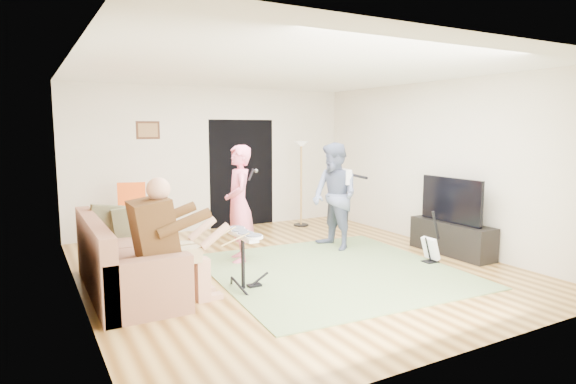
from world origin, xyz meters
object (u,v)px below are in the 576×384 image
(sofa, at_px, (121,267))
(guitarist, at_px, (335,196))
(tv_cabinet, at_px, (452,238))
(torchiere_lamp, at_px, (301,168))
(singer, at_px, (239,204))
(guitar_spare, at_px, (431,248))
(television, at_px, (451,200))
(drum_kit, at_px, (243,264))
(dining_chair, at_px, (132,227))

(sofa, bearing_deg, guitarist, 7.73)
(guitarist, relative_size, tv_cabinet, 1.22)
(guitarist, height_order, torchiere_lamp, guitarist)
(singer, distance_m, guitar_spare, 2.85)
(singer, bearing_deg, sofa, -57.65)
(guitar_spare, bearing_deg, guitarist, 118.59)
(torchiere_lamp, height_order, television, torchiere_lamp)
(singer, relative_size, television, 1.50)
(drum_kit, xyz_separation_m, singer, (0.46, 1.18, 0.53))
(sofa, height_order, singer, singer)
(guitar_spare, xyz_separation_m, torchiere_lamp, (-0.27, 3.22, 0.93))
(drum_kit, distance_m, guitar_spare, 2.85)
(singer, relative_size, guitarist, 0.99)
(television, bearing_deg, torchiere_lamp, 106.32)
(drum_kit, bearing_deg, tv_cabinet, -0.73)
(sofa, relative_size, tv_cabinet, 1.58)
(dining_chair, distance_m, television, 5.02)
(singer, xyz_separation_m, tv_cabinet, (3.04, -1.23, -0.60))
(sofa, distance_m, singer, 1.92)
(sofa, xyz_separation_m, dining_chair, (0.52, 1.97, 0.08))
(guitarist, height_order, dining_chair, guitarist)
(guitarist, relative_size, dining_chair, 1.60)
(sofa, distance_m, tv_cabinet, 4.85)
(sofa, distance_m, dining_chair, 2.03)
(torchiere_lamp, bearing_deg, guitar_spare, -85.23)
(dining_chair, bearing_deg, drum_kit, -58.20)
(guitarist, bearing_deg, torchiere_lamp, 161.41)
(guitarist, height_order, tv_cabinet, guitarist)
(singer, distance_m, torchiere_lamp, 2.77)
(singer, xyz_separation_m, dining_chair, (-1.24, 1.43, -0.47))
(guitarist, bearing_deg, singer, -96.64)
(sofa, relative_size, dining_chair, 2.07)
(drum_kit, relative_size, singer, 0.43)
(sofa, relative_size, television, 1.96)
(sofa, height_order, dining_chair, dining_chair)
(drum_kit, height_order, guitarist, guitarist)
(sofa, xyz_separation_m, torchiere_lamp, (3.87, 2.31, 0.85))
(drum_kit, xyz_separation_m, dining_chair, (-0.78, 2.62, 0.06))
(singer, distance_m, television, 3.23)
(sofa, relative_size, guitar_spare, 2.91)
(dining_chair, relative_size, tv_cabinet, 0.76)
(sofa, relative_size, guitarist, 1.29)
(torchiere_lamp, xyz_separation_m, tv_cabinet, (0.93, -3.01, -0.90))
(torchiere_lamp, bearing_deg, dining_chair, -174.09)
(guitarist, xyz_separation_m, guitar_spare, (0.75, -1.37, -0.64))
(drum_kit, distance_m, guitarist, 2.43)
(dining_chair, xyz_separation_m, tv_cabinet, (4.28, -2.66, -0.13))
(drum_kit, relative_size, tv_cabinet, 0.52)
(sofa, distance_m, drum_kit, 1.45)
(television, bearing_deg, sofa, 171.68)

